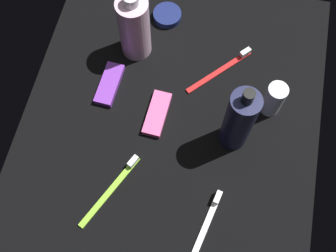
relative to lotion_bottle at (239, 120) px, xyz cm
name	(u,v)px	position (x,y,z in cm)	size (l,w,h in cm)	color
ground_plane	(168,132)	(1.52, -13.75, -9.87)	(84.00, 64.00, 1.20)	black
lotion_bottle	(239,120)	(0.00, 0.00, 0.00)	(5.87, 5.87, 20.89)	#1B1E40
bodywash_bottle	(134,27)	(-17.47, -25.30, -0.97)	(6.92, 6.92, 18.28)	silver
deodorant_stick	(274,99)	(-8.54, 6.87, -4.79)	(4.21, 4.21, 8.96)	silver
toothbrush_lime	(113,186)	(15.84, -22.01, -8.66)	(16.78, 8.80, 2.10)	#8CD133
toothbrush_red	(223,68)	(-16.05, -4.67, -8.66)	(14.05, 13.08, 2.10)	red
toothbrush_white	(205,228)	(20.07, -2.35, -8.66)	(17.84, 5.00, 2.10)	white
snack_bar_purple	(109,84)	(-6.54, -28.90, -8.52)	(10.40, 4.00, 1.50)	purple
snack_bar_pink	(157,114)	(-1.71, -16.87, -8.52)	(10.40, 4.00, 1.50)	#E55999
cream_tin_left	(167,15)	(-27.52, -20.16, -8.41)	(6.79, 6.79, 1.71)	navy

